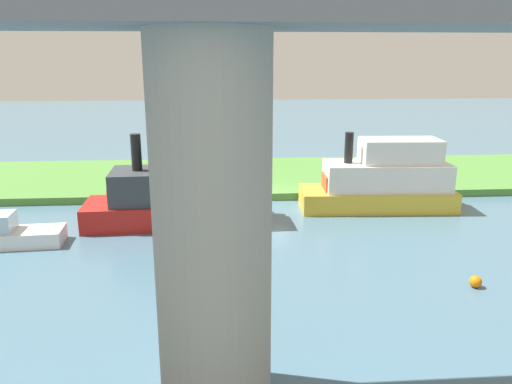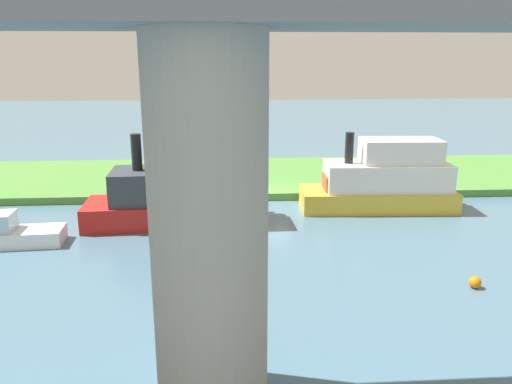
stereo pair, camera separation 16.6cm
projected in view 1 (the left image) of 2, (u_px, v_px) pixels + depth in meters
The scene contains 10 objects.
ground_plane at pixel (270, 201), 32.89m from camera, with size 160.00×160.00×0.00m, color #476B7F.
grassy_bank at pixel (262, 176), 38.60m from camera, with size 80.00×12.00×0.50m, color #4C8438.
bridge_pylon at pixel (213, 233), 12.54m from camera, with size 2.99×2.99×9.86m, color #9E998E.
bridge_span at pixel (207, 4), 11.13m from camera, with size 71.22×4.30×3.25m.
person_on_bank at pixel (227, 178), 34.10m from camera, with size 0.45×0.45×1.39m.
mooring_post at pixel (169, 186), 33.20m from camera, with size 0.20×0.20×0.71m, color brown.
houseboat_blue at pixel (383, 181), 30.81m from camera, with size 9.58×3.61×4.82m.
skiff_small at pixel (182, 191), 28.09m from camera, with size 10.25×3.80×5.17m.
riverboat_paddlewheel at pixel (7, 234), 24.97m from camera, with size 5.23×2.17×1.70m.
marker_buoy at pixel (476, 282), 20.53m from camera, with size 0.50×0.50×0.50m, color orange.
Camera 1 is at (3.25, 31.43, 9.22)m, focal length 34.91 mm.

